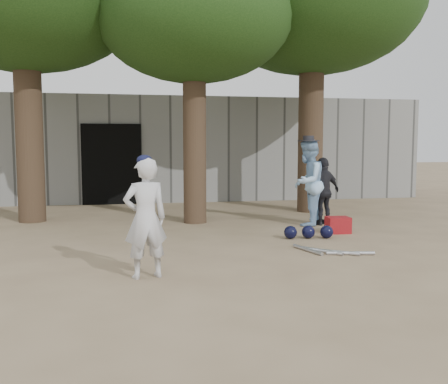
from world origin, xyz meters
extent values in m
plane|color=#937C5E|center=(0.00, 0.00, 0.00)|extent=(70.00, 70.00, 0.00)
imported|color=silver|center=(-0.58, -0.02, 0.74)|extent=(0.61, 0.47, 1.49)
imported|color=#9CC8F1|center=(2.80, 3.42, 0.87)|extent=(1.06, 1.08, 1.75)
imported|color=black|center=(3.15, 3.42, 0.69)|extent=(0.88, 0.62, 1.38)
cube|color=#A21815|center=(3.05, 2.45, 0.15)|extent=(0.44, 0.34, 0.30)
cube|color=gray|center=(0.00, 8.00, 1.50)|extent=(16.00, 0.35, 3.00)
cube|color=black|center=(-1.20, 7.80, 1.10)|extent=(1.60, 0.08, 2.20)
cube|color=slate|center=(0.00, 10.50, 1.50)|extent=(16.00, 5.00, 3.00)
sphere|color=black|center=(1.99, 2.07, 0.12)|extent=(0.23, 0.23, 0.23)
sphere|color=black|center=(2.31, 2.04, 0.12)|extent=(0.23, 0.23, 0.23)
sphere|color=black|center=(2.63, 1.99, 0.12)|extent=(0.23, 0.23, 0.23)
cylinder|color=#B8B9C0|center=(1.92, 1.03, 0.03)|extent=(0.25, 0.71, 0.06)
cylinder|color=#B8B9C0|center=(2.10, 0.91, 0.03)|extent=(0.50, 0.60, 0.06)
cylinder|color=#B8B9C0|center=(2.28, 0.79, 0.03)|extent=(0.61, 0.48, 0.06)
cylinder|color=#B8B9C0|center=(2.46, 0.67, 0.03)|extent=(0.72, 0.20, 0.06)
cylinder|color=brown|center=(-2.80, 5.00, 2.75)|extent=(0.56, 0.56, 5.50)
cylinder|color=brown|center=(0.60, 4.20, 2.50)|extent=(0.48, 0.48, 5.00)
ellipsoid|color=#284C19|center=(0.60, 4.20, 4.20)|extent=(4.00, 4.00, 2.60)
cylinder|color=brown|center=(3.60, 5.40, 2.90)|extent=(0.60, 0.60, 5.80)
ellipsoid|color=#284C19|center=(3.60, 5.40, 5.00)|extent=(5.20, 5.20, 3.38)
camera|label=1|loc=(-0.79, -6.15, 1.65)|focal=40.00mm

